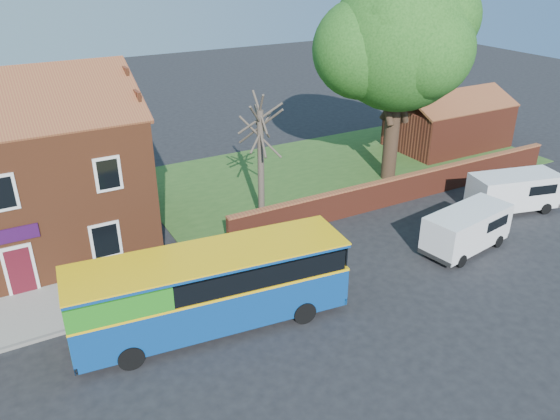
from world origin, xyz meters
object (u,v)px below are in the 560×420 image
van_far (514,190)px  bus (202,288)px  large_tree (398,44)px  van_near (467,228)px

van_far → bus: bearing=-161.2°
large_tree → van_near: bearing=-106.4°
van_far → large_tree: size_ratio=0.41×
bus → large_tree: (15.74, 8.63, 6.34)m
van_near → van_far: size_ratio=0.96×
van_far → large_tree: bearing=125.8°
bus → van_near: 13.09m
bus → van_far: size_ratio=2.06×
bus → large_tree: large_tree is taller
bus → van_far: (18.57, 1.46, -0.60)m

